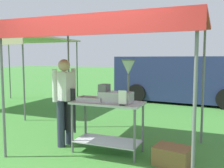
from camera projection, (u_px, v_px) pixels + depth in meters
ground_plane at (161, 106)px, 8.78m from camera, size 70.00×70.00×0.00m
stall_canopy at (110, 28)px, 4.31m from camera, size 3.16×2.19×2.21m
donut_cart at (108, 117)px, 4.37m from camera, size 1.22×0.58×0.89m
donut_tray at (92, 100)px, 4.42m from camera, size 0.47×0.26×0.07m
donut_fryer at (118, 88)px, 4.25m from camera, size 0.61×0.28×0.73m
menu_sign at (122, 99)px, 4.01m from camera, size 0.13×0.05×0.24m
vendor at (65, 98)px, 4.69m from camera, size 0.47×0.53×1.61m
supply_crate at (172, 156)px, 3.88m from camera, size 0.59×0.49×0.29m
van_navy at (184, 78)px, 9.55m from camera, size 5.06×2.37×1.69m
neighbour_tent at (13, 41)px, 8.27m from camera, size 3.33×2.94×2.26m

